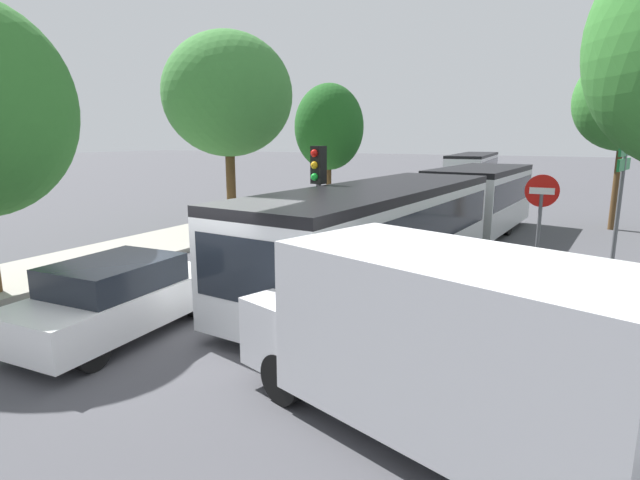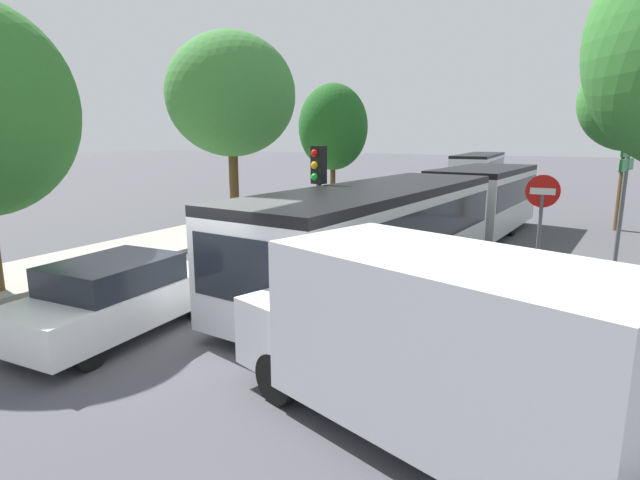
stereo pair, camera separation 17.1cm
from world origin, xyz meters
The scene contains 16 objects.
ground_plane centered at (0.00, 0.00, 0.00)m, with size 200.00×200.00×0.00m, color #47474C.
kerb_strip_left centered at (-6.94, 16.27, 0.07)m, with size 3.20×42.54×0.14m, color #9E998E.
articulated_bus centered at (1.74, 7.94, 1.44)m, with size 3.87×16.89×2.49m.
city_bus_rear centered at (-1.85, 32.55, 1.38)m, with size 3.09×11.23×2.39m.
queued_car_white centered at (-1.73, -0.49, 0.72)m, with size 1.94×4.18×1.43m.
queued_car_silver centered at (-1.67, 4.60, 0.72)m, with size 1.93×4.17×1.42m.
queued_car_tan centered at (-1.81, 10.59, 0.71)m, with size 1.91×4.12×1.41m.
queued_car_black centered at (-1.72, 15.51, 0.69)m, with size 1.86×4.02×1.37m.
queued_car_green centered at (-1.75, 20.62, 0.77)m, with size 2.06×4.44×1.52m.
white_van centered at (4.26, -0.90, 1.24)m, with size 5.35×3.36×2.31m.
traffic_light centered at (-0.04, 4.13, 2.50)m, with size 0.37×0.39×3.40m.
no_entry_sign centered at (4.86, 5.20, 1.88)m, with size 0.70×0.08×2.82m.
direction_sign_post centered at (6.44, 7.54, 2.55)m, with size 0.35×1.38×3.60m.
tree_left_mid centered at (-6.34, 8.68, 5.01)m, with size 4.76×4.76×7.39m.
tree_left_far centered at (-5.95, 16.41, 4.10)m, with size 3.48×3.48×6.24m.
tree_right_mid centered at (6.81, 16.29, 4.86)m, with size 3.81×3.81×6.87m.
Camera 1 is at (5.63, -6.50, 3.60)m, focal length 28.00 mm.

